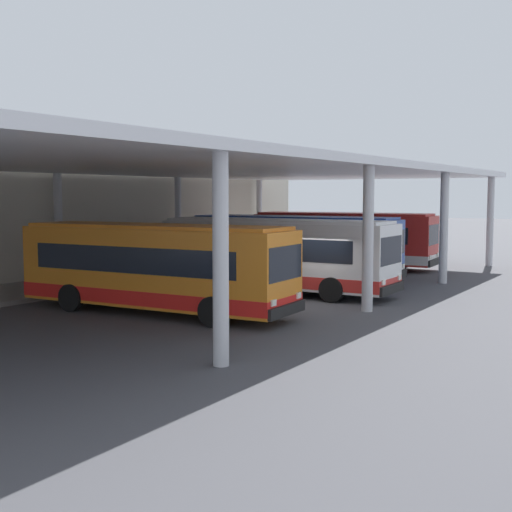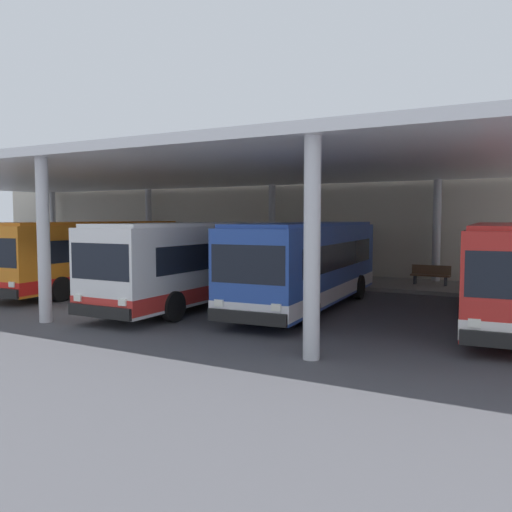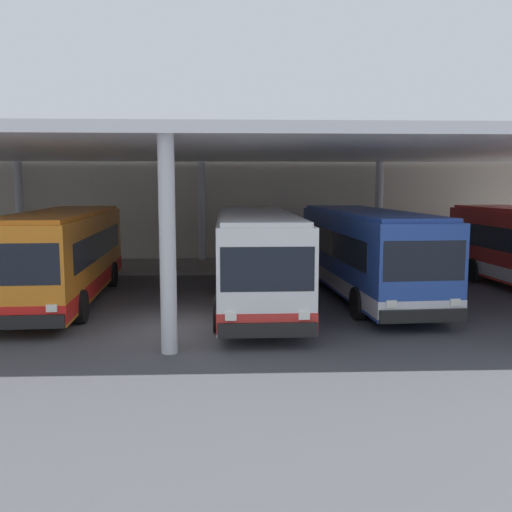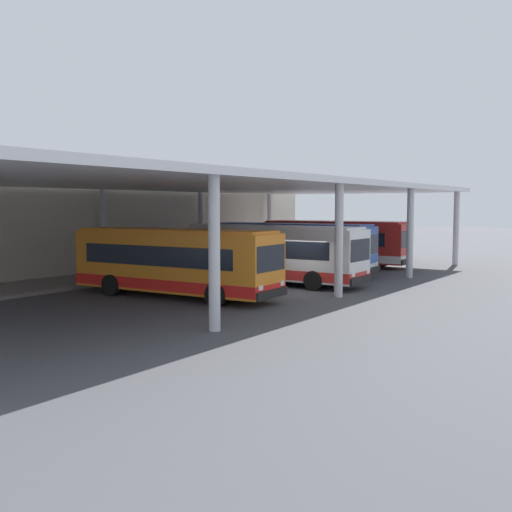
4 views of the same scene
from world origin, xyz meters
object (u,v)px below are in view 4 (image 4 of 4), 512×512
(bus_far_bay, at_px, (334,242))
(trash_bin, at_px, (247,253))
(bus_middle_bay, at_px, (290,248))
(bench_waiting, at_px, (220,255))
(bus_second_bay, at_px, (272,253))
(bus_nearest_bay, at_px, (174,262))

(bus_far_bay, xyz_separation_m, trash_bin, (-0.84, 6.96, -0.98))
(bus_middle_bay, bearing_deg, bus_far_bay, 3.80)
(bench_waiting, bearing_deg, bus_second_bay, -127.50)
(bus_nearest_bay, height_order, trash_bin, bus_nearest_bay)
(bus_nearest_bay, relative_size, bus_middle_bay, 1.00)
(bus_second_bay, distance_m, bench_waiting, 11.52)
(bus_second_bay, distance_m, bus_middle_bay, 4.24)
(bus_nearest_bay, distance_m, bus_far_bay, 17.50)
(bus_nearest_bay, bearing_deg, bus_second_bay, -9.22)
(trash_bin, bearing_deg, bus_nearest_bay, -155.30)
(bus_middle_bay, bearing_deg, bus_second_bay, -161.75)
(bus_second_bay, relative_size, trash_bin, 10.78)
(bus_far_bay, bearing_deg, bus_second_bay, -170.67)
(bus_middle_bay, bearing_deg, trash_bin, 51.19)
(bus_far_bay, relative_size, trash_bin, 10.91)
(bus_second_bay, relative_size, bus_far_bay, 0.99)
(bus_second_bay, height_order, bench_waiting, bus_second_bay)
(bus_second_bay, height_order, bus_far_bay, same)
(bus_far_bay, bearing_deg, bus_middle_bay, -176.20)
(bus_nearest_bay, height_order, bus_second_bay, same)
(bus_middle_bay, relative_size, bench_waiting, 5.93)
(bench_waiting, bearing_deg, bus_nearest_bay, -149.55)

